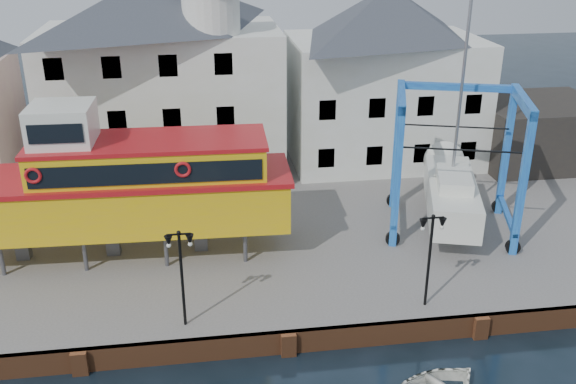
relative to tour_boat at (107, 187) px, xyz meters
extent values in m
plane|color=black|center=(7.40, -7.63, -4.53)|extent=(140.00, 140.00, 0.00)
cube|color=#64615D|center=(7.40, 3.37, -4.03)|extent=(44.00, 22.00, 1.00)
cube|color=brown|center=(7.40, -7.51, -4.03)|extent=(44.00, 0.25, 1.00)
cube|color=brown|center=(-0.60, -7.68, -4.03)|extent=(0.60, 0.36, 1.00)
cube|color=brown|center=(7.40, -7.68, -4.03)|extent=(0.60, 0.36, 1.00)
cube|color=brown|center=(15.40, -7.68, -4.03)|extent=(0.60, 0.36, 1.00)
cube|color=silver|center=(2.40, 10.87, 0.97)|extent=(14.00, 8.00, 9.00)
pyramid|color=#393D45|center=(2.40, 10.87, 7.07)|extent=(14.00, 8.00, 3.20)
cube|color=black|center=(-3.10, 6.91, -1.93)|extent=(1.00, 0.08, 1.20)
cube|color=black|center=(-0.10, 6.91, -1.93)|extent=(1.00, 0.08, 1.20)
cube|color=black|center=(2.90, 6.91, -1.93)|extent=(1.00, 0.08, 1.20)
cube|color=black|center=(5.90, 6.91, -1.93)|extent=(1.00, 0.08, 1.20)
cube|color=black|center=(-3.10, 6.91, 1.07)|extent=(1.00, 0.08, 1.20)
cube|color=black|center=(-0.10, 6.91, 1.07)|extent=(1.00, 0.08, 1.20)
cube|color=black|center=(2.90, 6.91, 1.07)|extent=(1.00, 0.08, 1.20)
cube|color=black|center=(5.90, 6.91, 1.07)|extent=(1.00, 0.08, 1.20)
cube|color=black|center=(-3.10, 6.91, 4.07)|extent=(1.00, 0.08, 1.20)
cube|color=black|center=(-0.10, 6.91, 4.07)|extent=(1.00, 0.08, 1.20)
cube|color=black|center=(2.90, 6.91, 4.07)|extent=(1.00, 0.08, 1.20)
cube|color=black|center=(5.90, 6.91, 4.07)|extent=(1.00, 0.08, 1.20)
cylinder|color=silver|center=(5.40, 8.47, 6.67)|extent=(3.20, 3.20, 2.40)
cube|color=silver|center=(16.40, 11.37, 0.47)|extent=(12.00, 8.00, 8.00)
pyramid|color=#393D45|center=(16.40, 11.37, 6.07)|extent=(12.00, 8.00, 3.20)
cube|color=black|center=(11.90, 7.41, -1.93)|extent=(1.00, 0.08, 1.20)
cube|color=black|center=(14.90, 7.41, -1.93)|extent=(1.00, 0.08, 1.20)
cube|color=black|center=(17.90, 7.41, -1.93)|extent=(1.00, 0.08, 1.20)
cube|color=black|center=(20.90, 7.41, -1.93)|extent=(1.00, 0.08, 1.20)
cube|color=black|center=(11.90, 7.41, 1.07)|extent=(1.00, 0.08, 1.20)
cube|color=black|center=(14.90, 7.41, 1.07)|extent=(1.00, 0.08, 1.20)
cube|color=black|center=(17.90, 7.41, 1.07)|extent=(1.00, 0.08, 1.20)
cube|color=black|center=(20.90, 7.41, 1.07)|extent=(1.00, 0.08, 1.20)
cube|color=#272422|center=(26.40, 9.37, -1.53)|extent=(8.00, 7.00, 4.00)
cylinder|color=black|center=(3.40, -6.43, -1.53)|extent=(0.12, 0.12, 4.00)
cube|color=black|center=(3.40, -6.43, 0.52)|extent=(0.90, 0.06, 0.06)
sphere|color=black|center=(3.40, -6.43, 0.59)|extent=(0.16, 0.16, 0.16)
cone|color=black|center=(3.00, -6.43, 0.25)|extent=(0.32, 0.32, 0.45)
sphere|color=silver|center=(3.00, -6.43, 0.07)|extent=(0.18, 0.18, 0.18)
cone|color=black|center=(3.80, -6.43, 0.25)|extent=(0.32, 0.32, 0.45)
sphere|color=silver|center=(3.80, -6.43, 0.07)|extent=(0.18, 0.18, 0.18)
cylinder|color=black|center=(13.40, -6.43, -1.53)|extent=(0.12, 0.12, 4.00)
cube|color=black|center=(13.40, -6.43, 0.52)|extent=(0.90, 0.06, 0.06)
sphere|color=black|center=(13.40, -6.43, 0.59)|extent=(0.16, 0.16, 0.16)
cone|color=black|center=(13.00, -6.43, 0.25)|extent=(0.32, 0.32, 0.45)
sphere|color=silver|center=(13.00, -6.43, 0.07)|extent=(0.18, 0.18, 0.18)
cone|color=black|center=(13.80, -6.43, 0.25)|extent=(0.32, 0.32, 0.45)
sphere|color=silver|center=(13.80, -6.43, 0.07)|extent=(0.18, 0.18, 0.18)
cylinder|color=#59595E|center=(-4.81, -1.33, -2.74)|extent=(0.21, 0.21, 1.58)
cylinder|color=#59595E|center=(-4.72, 1.61, -2.74)|extent=(0.21, 0.21, 1.58)
cylinder|color=#59595E|center=(-1.13, -1.44, -2.74)|extent=(0.21, 0.21, 1.58)
cylinder|color=#59595E|center=(-1.05, 1.50, -2.74)|extent=(0.21, 0.21, 1.58)
cylinder|color=#59595E|center=(2.54, -1.54, -2.74)|extent=(0.21, 0.21, 1.58)
cylinder|color=#59595E|center=(2.63, 1.39, -2.74)|extent=(0.21, 0.21, 1.58)
cylinder|color=#59595E|center=(6.21, -1.65, -2.74)|extent=(0.21, 0.21, 1.58)
cylinder|color=#59595E|center=(6.30, 1.29, -2.74)|extent=(0.21, 0.21, 1.58)
cube|color=#59595E|center=(-4.24, 0.13, -2.74)|extent=(0.65, 0.54, 1.58)
cube|color=#59595E|center=(-0.04, 0.00, -2.74)|extent=(0.65, 0.54, 1.58)
cube|color=#59595E|center=(4.16, -0.12, -2.74)|extent=(0.65, 0.54, 1.58)
cube|color=#EABB08|center=(1.01, -0.03, -0.80)|extent=(14.81, 4.43, 2.31)
cube|color=#B11419|center=(1.01, -0.03, 0.46)|extent=(15.13, 4.60, 0.23)
cube|color=#EABB08|center=(2.06, -0.06, 1.20)|extent=(10.60, 3.88, 1.68)
cube|color=black|center=(2.00, -1.87, 1.25)|extent=(10.08, 0.36, 0.95)
cube|color=black|center=(2.11, 1.75, 1.25)|extent=(10.08, 0.36, 0.95)
cube|color=#B11419|center=(2.06, -0.06, 2.13)|extent=(10.82, 3.99, 0.19)
cube|color=silver|center=(-1.62, 0.05, 3.00)|extent=(2.81, 2.81, 1.91)
cube|color=black|center=(-1.66, -1.34, 3.08)|extent=(2.29, 0.13, 0.84)
torus|color=#B11419|center=(-2.72, -1.78, 1.41)|extent=(0.74, 0.17, 0.74)
torus|color=#B11419|center=(3.58, -1.97, 1.41)|extent=(0.74, 0.17, 0.74)
cube|color=#183BA8|center=(13.59, -1.08, 0.04)|extent=(0.44, 0.44, 7.13)
cylinder|color=black|center=(13.59, -1.08, -3.17)|extent=(0.76, 0.45, 0.71)
cube|color=#183BA8|center=(14.96, 3.46, 0.04)|extent=(0.44, 0.44, 7.13)
cylinder|color=black|center=(14.96, 3.46, -3.17)|extent=(0.76, 0.45, 0.71)
cube|color=#183BA8|center=(19.09, -2.74, 0.04)|extent=(0.44, 0.44, 7.13)
cylinder|color=black|center=(19.09, -2.74, -3.17)|extent=(0.76, 0.45, 0.71)
cube|color=#183BA8|center=(20.46, 1.79, 0.04)|extent=(0.44, 0.44, 7.13)
cylinder|color=black|center=(20.46, 1.79, -3.17)|extent=(0.76, 0.45, 0.71)
cube|color=#183BA8|center=(14.27, 1.19, 3.42)|extent=(1.82, 4.98, 0.50)
cube|color=#183BA8|center=(14.27, 1.19, -2.51)|extent=(1.71, 4.95, 0.21)
cube|color=#183BA8|center=(19.78, -0.47, 3.42)|extent=(1.82, 4.98, 0.50)
cube|color=#183BA8|center=(19.78, -0.47, -2.51)|extent=(1.71, 4.95, 0.21)
cube|color=#183BA8|center=(17.71, 2.62, 3.42)|extent=(5.95, 2.11, 0.36)
cube|color=silver|center=(17.03, 0.36, -1.69)|extent=(4.45, 7.99, 1.63)
cone|color=silver|center=(18.34, 4.70, -1.69)|extent=(2.71, 2.24, 2.34)
cube|color=#59595E|center=(17.03, 0.36, -2.86)|extent=(0.76, 1.83, 0.71)
cube|color=silver|center=(16.88, -0.13, -0.57)|extent=(2.44, 3.40, 0.61)
cylinder|color=#99999E|center=(17.17, 0.85, 4.72)|extent=(0.20, 0.20, 11.20)
cube|color=black|center=(16.50, -1.40, 1.45)|extent=(5.31, 1.71, 0.05)
cube|color=black|center=(17.56, 2.11, 1.45)|extent=(5.31, 1.71, 0.05)
camera|label=1|loc=(4.40, -28.32, 11.54)|focal=40.00mm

